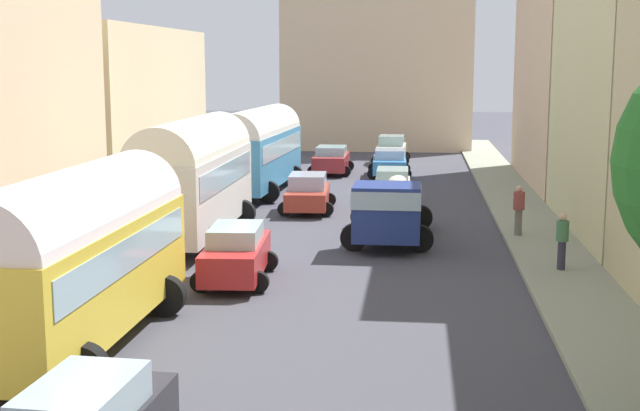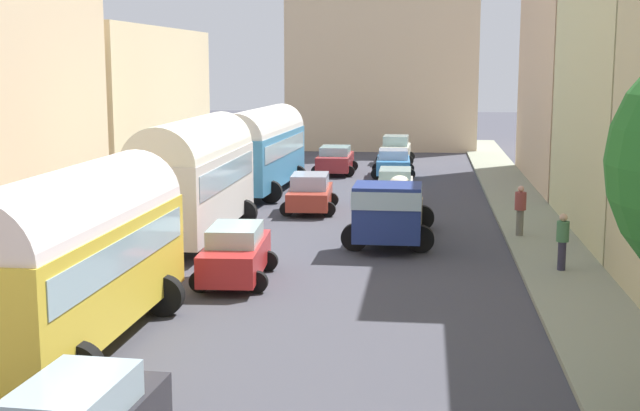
% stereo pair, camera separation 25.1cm
% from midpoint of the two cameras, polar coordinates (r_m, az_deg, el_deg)
% --- Properties ---
extents(ground_plane, '(154.00, 154.00, 0.00)m').
position_cam_midpoint_polar(ground_plane, '(35.11, 1.86, -0.79)').
color(ground_plane, '#404049').
extents(sidewalk_left, '(2.50, 70.00, 0.14)m').
position_cam_midpoint_polar(sidewalk_left, '(36.44, -9.57, -0.43)').
color(sidewalk_left, gray).
rests_on(sidewalk_left, ground).
extents(sidewalk_right, '(2.50, 70.00, 0.14)m').
position_cam_midpoint_polar(sidewalk_right, '(35.22, 13.70, -0.91)').
color(sidewalk_right, gray).
rests_on(sidewalk_right, ground).
extents(building_left_2, '(5.91, 14.83, 7.74)m').
position_cam_midpoint_polar(building_left_2, '(41.69, -13.50, 5.92)').
color(building_left_2, beige).
rests_on(building_left_2, ground).
extents(building_right_3, '(6.40, 14.15, 11.13)m').
position_cam_midpoint_polar(building_right_3, '(46.32, 17.52, 8.19)').
color(building_right_3, '#D7B38D').
rests_on(building_right_3, ground).
extents(distant_church, '(13.35, 6.56, 18.52)m').
position_cam_midpoint_polar(distant_church, '(63.61, 4.23, 9.54)').
color(distant_church, '#CFB593').
rests_on(distant_church, ground).
extents(parked_bus_0, '(3.32, 8.46, 3.95)m').
position_cam_midpoint_polar(parked_bus_0, '(19.50, -15.47, -2.83)').
color(parked_bus_0, gold).
rests_on(parked_bus_0, ground).
extents(parked_bus_1, '(3.35, 8.73, 4.27)m').
position_cam_midpoint_polar(parked_bus_1, '(30.73, -7.98, 2.13)').
color(parked_bus_1, silver).
rests_on(parked_bus_1, ground).
extents(parked_bus_2, '(3.49, 9.54, 4.05)m').
position_cam_midpoint_polar(parked_bus_2, '(41.49, -3.65, 3.90)').
color(parked_bus_2, teal).
rests_on(parked_bus_2, ground).
extents(cargo_truck_0, '(3.11, 6.76, 2.26)m').
position_cam_midpoint_polar(cargo_truck_0, '(29.92, 4.81, -0.28)').
color(cargo_truck_0, navy).
rests_on(cargo_truck_0, ground).
extents(car_0, '(2.19, 4.09, 1.52)m').
position_cam_midpoint_polar(car_0, '(38.82, 5.11, 1.29)').
color(car_0, silver).
rests_on(car_0, ground).
extents(car_1, '(2.45, 4.06, 1.49)m').
position_cam_midpoint_polar(car_1, '(47.77, 4.96, 2.80)').
color(car_1, '#3886CD').
rests_on(car_1, ground).
extents(car_2, '(2.34, 3.90, 1.71)m').
position_cam_midpoint_polar(car_2, '(54.20, 5.11, 3.66)').
color(car_2, beige).
rests_on(car_2, ground).
extents(car_4, '(2.30, 4.17, 1.61)m').
position_cam_midpoint_polar(car_4, '(24.92, -5.26, -3.13)').
color(car_4, red).
rests_on(car_4, ground).
extents(car_5, '(2.41, 4.10, 1.58)m').
position_cam_midpoint_polar(car_5, '(36.44, -0.46, 0.84)').
color(car_5, '#AA3727').
rests_on(car_5, ground).
extents(car_6, '(2.40, 4.25, 1.54)m').
position_cam_midpoint_polar(car_6, '(48.86, 1.15, 3.01)').
color(car_6, '#A92C2E').
rests_on(car_6, ground).
extents(pedestrian_0, '(0.51, 0.51, 1.83)m').
position_cam_midpoint_polar(pedestrian_0, '(26.52, 15.83, -2.17)').
color(pedestrian_0, '#2F2C40').
rests_on(pedestrian_0, ground).
extents(pedestrian_1, '(0.41, 0.41, 1.91)m').
position_cam_midpoint_polar(pedestrian_1, '(31.43, 13.18, -0.23)').
color(pedestrian_1, '#696559').
rests_on(pedestrian_1, ground).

